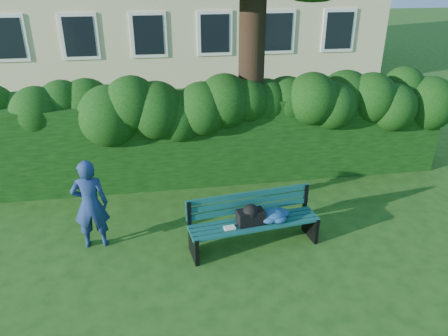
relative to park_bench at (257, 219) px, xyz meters
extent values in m
plane|color=#1F4815|center=(-0.38, 0.49, -0.50)|extent=(80.00, 80.00, 0.00)
cube|color=white|center=(-6.38, 10.47, 1.50)|extent=(1.30, 0.08, 1.60)
cube|color=black|center=(-6.38, 10.43, 1.50)|extent=(1.05, 0.04, 1.35)
cube|color=white|center=(-3.98, 10.47, 1.50)|extent=(1.30, 0.08, 1.60)
cube|color=black|center=(-3.98, 10.43, 1.50)|extent=(1.05, 0.04, 1.35)
cube|color=white|center=(-1.58, 10.47, 1.50)|extent=(1.30, 0.08, 1.60)
cube|color=black|center=(-1.58, 10.43, 1.50)|extent=(1.05, 0.04, 1.35)
cube|color=white|center=(0.82, 10.47, 1.50)|extent=(1.30, 0.08, 1.60)
cube|color=black|center=(0.82, 10.43, 1.50)|extent=(1.05, 0.04, 1.35)
cube|color=white|center=(3.22, 10.47, 1.50)|extent=(1.30, 0.08, 1.60)
cube|color=black|center=(3.22, 10.43, 1.50)|extent=(1.05, 0.04, 1.35)
cube|color=white|center=(5.62, 10.47, 1.50)|extent=(1.30, 0.08, 1.60)
cube|color=black|center=(5.62, 10.43, 1.50)|extent=(1.05, 0.04, 1.35)
cube|color=black|center=(-0.38, 2.69, 0.40)|extent=(10.00, 1.00, 1.80)
cylinder|color=black|center=(0.43, 2.61, 2.28)|extent=(0.52, 0.52, 5.57)
cube|color=#0D423D|center=(-0.03, -0.23, -0.05)|extent=(2.15, 0.38, 0.04)
cube|color=#0D423D|center=(-0.05, -0.11, -0.05)|extent=(2.15, 0.38, 0.04)
cube|color=#0D423D|center=(-0.07, 0.01, -0.05)|extent=(2.15, 0.38, 0.04)
cube|color=#0D423D|center=(-0.08, 0.12, -0.05)|extent=(2.15, 0.38, 0.04)
cube|color=#0D423D|center=(-0.09, 0.20, 0.08)|extent=(2.15, 0.32, 0.10)
cube|color=#0D423D|center=(-0.09, 0.21, 0.21)|extent=(2.15, 0.32, 0.10)
cube|color=#0D423D|center=(-0.09, 0.22, 0.34)|extent=(2.15, 0.32, 0.10)
cube|color=black|center=(-1.08, -0.19, -0.28)|extent=(0.12, 0.50, 0.44)
cube|color=black|center=(-1.11, 0.07, 0.15)|extent=(0.07, 0.07, 0.45)
cube|color=black|center=(-1.07, -0.24, -0.06)|extent=(0.11, 0.42, 0.05)
cube|color=black|center=(0.96, 0.08, -0.28)|extent=(0.12, 0.50, 0.44)
cube|color=black|center=(0.93, 0.34, 0.15)|extent=(0.07, 0.07, 0.45)
cube|color=black|center=(0.97, 0.03, -0.06)|extent=(0.11, 0.42, 0.05)
cube|color=white|center=(-0.49, -0.16, -0.02)|extent=(0.20, 0.15, 0.02)
cube|color=black|center=(-0.13, -0.06, 0.08)|extent=(0.46, 0.29, 0.23)
imported|color=navy|center=(-2.67, 0.43, 0.28)|extent=(0.57, 0.38, 1.56)
camera|label=1|loc=(-1.54, -5.97, 3.79)|focal=35.00mm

